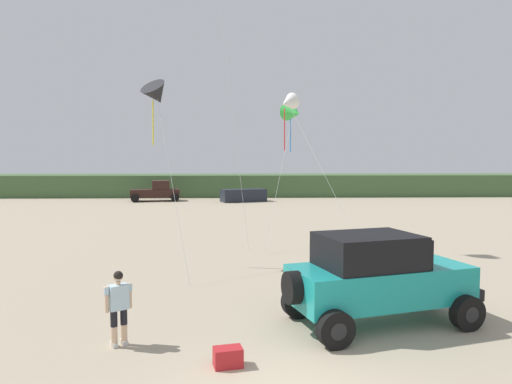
# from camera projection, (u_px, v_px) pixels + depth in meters

# --- Properties ---
(dune_ridge) EXTENTS (90.00, 6.76, 2.32)m
(dune_ridge) POSITION_uv_depth(u_px,v_px,m) (297.00, 185.00, 52.50)
(dune_ridge) COLOR #426038
(dune_ridge) RESTS_ON ground_plane
(jeep) EXTENTS (5.02, 3.47, 2.26)m
(jeep) POSITION_uv_depth(u_px,v_px,m) (378.00, 276.00, 11.53)
(jeep) COLOR teal
(jeep) RESTS_ON ground_plane
(person_watching) EXTENTS (0.54, 0.45, 1.67)m
(person_watching) POSITION_uv_depth(u_px,v_px,m) (119.00, 304.00, 10.20)
(person_watching) COLOR #DBB28E
(person_watching) RESTS_ON ground_plane
(cooler_box) EXTENTS (0.62, 0.47, 0.38)m
(cooler_box) POSITION_uv_depth(u_px,v_px,m) (228.00, 357.00, 9.23)
(cooler_box) COLOR #B21E23
(cooler_box) RESTS_ON ground_plane
(distant_pickup) EXTENTS (4.89, 3.22, 1.98)m
(distant_pickup) POSITION_uv_depth(u_px,v_px,m) (156.00, 191.00, 45.23)
(distant_pickup) COLOR black
(distant_pickup) RESTS_ON ground_plane
(distant_sedan) EXTENTS (4.52, 2.95, 1.20)m
(distant_sedan) POSITION_uv_depth(u_px,v_px,m) (243.00, 195.00, 44.61)
(distant_sedan) COLOR #1E232D
(distant_sedan) RESTS_ON ground_plane
(kite_pink_ribbon) EXTENTS (2.20, 4.14, 7.20)m
(kite_pink_ribbon) POSITION_uv_depth(u_px,v_px,m) (157.00, 95.00, 17.90)
(kite_pink_ribbon) COLOR black
(kite_pink_ribbon) RESTS_ON ground_plane
(kite_green_box) EXTENTS (3.39, 5.65, 7.33)m
(kite_green_box) POSITION_uv_depth(u_px,v_px,m) (288.00, 103.00, 22.44)
(kite_green_box) COLOR white
(kite_green_box) RESTS_ON ground_plane
(kite_yellow_diamond) EXTENTS (2.80, 6.59, 7.33)m
(kite_yellow_diamond) POSITION_uv_depth(u_px,v_px,m) (293.00, 113.00, 25.29)
(kite_yellow_diamond) COLOR green
(kite_yellow_diamond) RESTS_ON ground_plane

